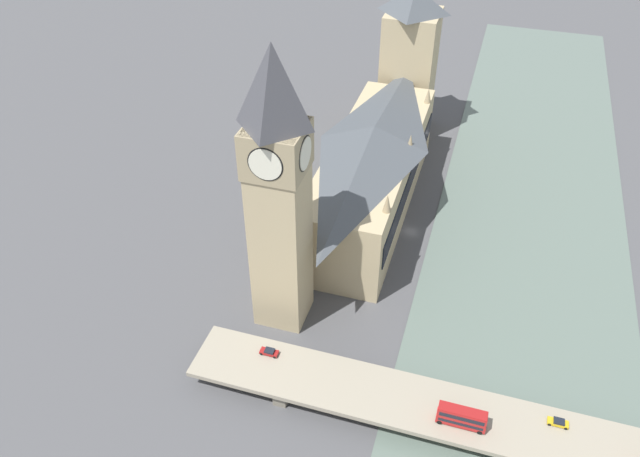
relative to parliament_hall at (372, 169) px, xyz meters
name	(u,v)px	position (x,y,z in m)	size (l,w,h in m)	color
ground_plane	(411,231)	(-14.59, 8.00, -14.47)	(600.00, 600.00, 0.00)	#4C4C4F
river_water	(528,253)	(-48.62, 8.00, -14.32)	(56.07, 360.00, 0.30)	slate
parliament_hall	(372,169)	(0.00, 0.00, 0.00)	(23.64, 81.32, 29.12)	tan
clock_tower	(278,190)	(10.50, 50.66, 24.01)	(13.23, 13.23, 72.42)	tan
victoria_tower	(409,62)	(0.06, -53.67, 11.61)	(18.03, 18.03, 56.16)	tan
road_bridge	(517,431)	(-48.62, 72.07, -10.24)	(144.14, 14.80, 5.23)	gray
double_decker_bus_mid	(462,417)	(-36.99, 74.75, -6.62)	(10.14, 2.62, 4.76)	red
car_northbound_lead	(269,352)	(7.46, 68.89, -8.54)	(4.26, 1.89, 1.40)	maroon
car_northbound_tail	(558,422)	(-56.29, 68.80, -8.55)	(4.24, 1.80, 1.39)	gold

